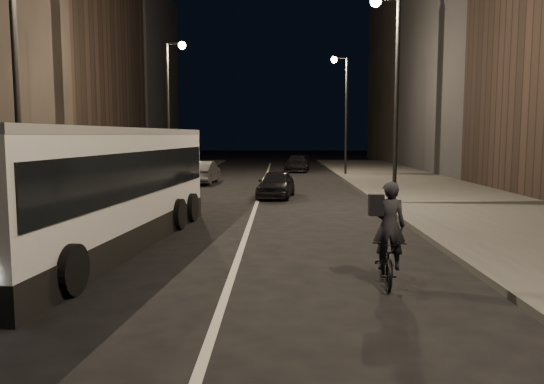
{
  "coord_description": "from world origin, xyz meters",
  "views": [
    {
      "loc": [
        0.98,
        -9.32,
        2.88
      ],
      "look_at": [
        0.79,
        3.5,
        1.5
      ],
      "focal_mm": 35.0,
      "sensor_mm": 36.0,
      "label": 1
    }
  ],
  "objects_px": {
    "streetlight_right_mid": "(390,72)",
    "car_far": "(298,163)",
    "car_mid": "(203,172)",
    "streetlight_left_near": "(25,34)",
    "streetlight_right_far": "(343,99)",
    "city_bus": "(99,183)",
    "car_near": "(276,184)",
    "cyclist_on_bicycle": "(387,250)",
    "streetlight_left_far": "(172,92)"
  },
  "relations": [
    {
      "from": "streetlight_right_mid",
      "to": "car_far",
      "type": "distance_m",
      "value": 21.42
    },
    {
      "from": "car_mid",
      "to": "car_far",
      "type": "relative_size",
      "value": 0.93
    },
    {
      "from": "streetlight_right_mid",
      "to": "streetlight_left_near",
      "type": "bearing_deg",
      "value": -143.12
    },
    {
      "from": "streetlight_right_far",
      "to": "city_bus",
      "type": "relative_size",
      "value": 0.71
    },
    {
      "from": "streetlight_right_mid",
      "to": "streetlight_left_near",
      "type": "relative_size",
      "value": 1.0
    },
    {
      "from": "car_near",
      "to": "car_far",
      "type": "bearing_deg",
      "value": 92.42
    },
    {
      "from": "cyclist_on_bicycle",
      "to": "car_far",
      "type": "relative_size",
      "value": 0.46
    },
    {
      "from": "city_bus",
      "to": "car_far",
      "type": "height_order",
      "value": "city_bus"
    },
    {
      "from": "car_far",
      "to": "city_bus",
      "type": "bearing_deg",
      "value": -95.03
    },
    {
      "from": "cyclist_on_bicycle",
      "to": "car_near",
      "type": "distance_m",
      "value": 14.52
    },
    {
      "from": "city_bus",
      "to": "car_near",
      "type": "relative_size",
      "value": 3.1
    },
    {
      "from": "streetlight_right_far",
      "to": "cyclist_on_bicycle",
      "type": "relative_size",
      "value": 4.02
    },
    {
      "from": "streetlight_right_mid",
      "to": "car_mid",
      "type": "bearing_deg",
      "value": 131.79
    },
    {
      "from": "car_near",
      "to": "car_mid",
      "type": "height_order",
      "value": "car_mid"
    },
    {
      "from": "city_bus",
      "to": "streetlight_right_far",
      "type": "bearing_deg",
      "value": 75.06
    },
    {
      "from": "streetlight_left_near",
      "to": "car_mid",
      "type": "distance_m",
      "value": 18.67
    },
    {
      "from": "streetlight_right_mid",
      "to": "car_near",
      "type": "bearing_deg",
      "value": 146.01
    },
    {
      "from": "streetlight_right_far",
      "to": "car_near",
      "type": "bearing_deg",
      "value": -109.3
    },
    {
      "from": "streetlight_left_near",
      "to": "city_bus",
      "type": "height_order",
      "value": "streetlight_left_near"
    },
    {
      "from": "streetlight_left_near",
      "to": "cyclist_on_bicycle",
      "type": "bearing_deg",
      "value": -21.46
    },
    {
      "from": "streetlight_right_mid",
      "to": "cyclist_on_bicycle",
      "type": "relative_size",
      "value": 4.02
    },
    {
      "from": "cyclist_on_bicycle",
      "to": "car_far",
      "type": "bearing_deg",
      "value": 95.85
    },
    {
      "from": "streetlight_left_near",
      "to": "car_mid",
      "type": "xyz_separation_m",
      "value": [
        1.73,
        17.99,
        -4.68
      ]
    },
    {
      "from": "streetlight_left_far",
      "to": "city_bus",
      "type": "relative_size",
      "value": 0.71
    },
    {
      "from": "car_mid",
      "to": "streetlight_left_near",
      "type": "bearing_deg",
      "value": 87.64
    },
    {
      "from": "streetlight_left_near",
      "to": "streetlight_left_far",
      "type": "height_order",
      "value": "same"
    },
    {
      "from": "city_bus",
      "to": "car_far",
      "type": "xyz_separation_m",
      "value": [
        5.98,
        28.69,
        -1.02
      ]
    },
    {
      "from": "streetlight_right_far",
      "to": "city_bus",
      "type": "xyz_separation_m",
      "value": [
        -8.93,
        -24.01,
        -3.7
      ]
    },
    {
      "from": "cyclist_on_bicycle",
      "to": "car_mid",
      "type": "relative_size",
      "value": 0.49
    },
    {
      "from": "streetlight_left_near",
      "to": "streetlight_left_far",
      "type": "distance_m",
      "value": 18.0
    },
    {
      "from": "cyclist_on_bicycle",
      "to": "streetlight_right_mid",
      "type": "bearing_deg",
      "value": 83.2
    },
    {
      "from": "streetlight_right_mid",
      "to": "streetlight_right_far",
      "type": "distance_m",
      "value": 16.0
    },
    {
      "from": "car_near",
      "to": "car_mid",
      "type": "xyz_separation_m",
      "value": [
        -4.4,
        6.94,
        0.05
      ]
    },
    {
      "from": "streetlight_right_far",
      "to": "city_bus",
      "type": "distance_m",
      "value": 25.88
    },
    {
      "from": "streetlight_left_near",
      "to": "car_near",
      "type": "bearing_deg",
      "value": 60.99
    },
    {
      "from": "cyclist_on_bicycle",
      "to": "city_bus",
      "type": "bearing_deg",
      "value": 158.37
    },
    {
      "from": "streetlight_left_far",
      "to": "car_far",
      "type": "bearing_deg",
      "value": 54.17
    },
    {
      "from": "city_bus",
      "to": "streetlight_left_near",
      "type": "bearing_deg",
      "value": -174.85
    },
    {
      "from": "streetlight_left_near",
      "to": "car_mid",
      "type": "height_order",
      "value": "streetlight_left_near"
    },
    {
      "from": "car_near",
      "to": "streetlight_right_far",
      "type": "bearing_deg",
      "value": 78.25
    },
    {
      "from": "car_far",
      "to": "car_mid",
      "type": "bearing_deg",
      "value": -112.49
    },
    {
      "from": "streetlight_right_far",
      "to": "cyclist_on_bicycle",
      "type": "xyz_separation_m",
      "value": [
        -2.29,
        -27.29,
        -4.69
      ]
    },
    {
      "from": "streetlight_right_far",
      "to": "car_near",
      "type": "xyz_separation_m",
      "value": [
        -4.53,
        -12.94,
        -4.73
      ]
    },
    {
      "from": "streetlight_right_far",
      "to": "streetlight_left_near",
      "type": "height_order",
      "value": "same"
    },
    {
      "from": "streetlight_right_far",
      "to": "car_far",
      "type": "relative_size",
      "value": 1.83
    },
    {
      "from": "car_near",
      "to": "car_far",
      "type": "height_order",
      "value": "car_far"
    },
    {
      "from": "car_near",
      "to": "car_mid",
      "type": "relative_size",
      "value": 0.9
    },
    {
      "from": "streetlight_left_far",
      "to": "car_far",
      "type": "distance_m",
      "value": 13.99
    },
    {
      "from": "streetlight_left_near",
      "to": "city_bus",
      "type": "distance_m",
      "value": 4.08
    },
    {
      "from": "streetlight_left_near",
      "to": "car_far",
      "type": "relative_size",
      "value": 1.83
    }
  ]
}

